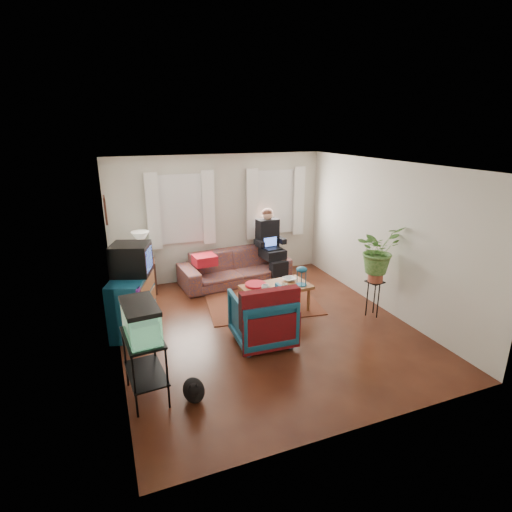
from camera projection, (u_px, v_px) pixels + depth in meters
name	position (u px, v px, depth m)	size (l,w,h in m)	color
floor	(265.00, 327.00, 6.53)	(4.50, 5.00, 0.01)	#4F2B14
ceiling	(266.00, 165.00, 5.72)	(4.50, 5.00, 0.01)	white
wall_back	(219.00, 218.00, 8.34)	(4.50, 0.01, 2.60)	silver
wall_front	(364.00, 322.00, 3.91)	(4.50, 0.01, 2.60)	silver
wall_left	(111.00, 269.00, 5.35)	(0.01, 5.00, 2.60)	silver
wall_right	(385.00, 237.00, 6.91)	(0.01, 5.00, 2.60)	silver
window_left	(181.00, 209.00, 7.97)	(1.08, 0.04, 1.38)	white
window_right	(275.00, 202.00, 8.68)	(1.08, 0.04, 1.38)	white
curtains_left	(182.00, 210.00, 7.90)	(1.36, 0.06, 1.50)	white
curtains_right	(276.00, 203.00, 8.61)	(1.36, 0.06, 1.50)	white
picture_frame	(106.00, 210.00, 5.91)	(0.04, 0.32, 0.40)	#3D2616
area_rug	(261.00, 301.00, 7.47)	(2.00, 1.60, 0.01)	brown
sofa	(235.00, 262.00, 8.27)	(2.26, 0.89, 0.89)	brown
seated_person	(270.00, 246.00, 8.54)	(0.57, 0.70, 1.35)	black
side_table	(144.00, 277.00, 7.79)	(0.45, 0.45, 0.65)	#372214
table_lamp	(141.00, 247.00, 7.60)	(0.33, 0.33, 0.59)	white
dresser	(132.00, 303.00, 6.31)	(0.51, 1.02, 0.92)	#137475
crt_tv	(131.00, 259.00, 6.19)	(0.56, 0.51, 0.49)	black
aquarium_stand	(145.00, 367.00, 4.74)	(0.41, 0.73, 0.81)	black
aquarium	(141.00, 320.00, 4.54)	(0.36, 0.66, 0.43)	#7FD899
black_cat	(194.00, 388.00, 4.74)	(0.25, 0.39, 0.33)	black
armchair	(262.00, 315.00, 5.97)	(0.84, 0.79, 0.87)	#115E67
serape_throw	(270.00, 314.00, 5.61)	(0.87, 0.20, 0.71)	#9E0A0A
coffee_table	(276.00, 299.00, 7.00)	(1.18, 0.64, 0.49)	brown
cup_a	(265.00, 288.00, 6.70)	(0.13, 0.13, 0.11)	white
cup_b	(285.00, 286.00, 6.77)	(0.11, 0.11, 0.10)	beige
bowl	(289.00, 279.00, 7.14)	(0.23, 0.23, 0.06)	white
snack_tray	(256.00, 285.00, 6.92)	(0.36, 0.36, 0.04)	#B21414
birdcage	(302.00, 276.00, 6.90)	(0.19, 0.19, 0.34)	#115B6B
plant_stand	(373.00, 298.00, 6.84)	(0.27, 0.27, 0.63)	black
potted_plant	(377.00, 257.00, 6.60)	(0.72, 0.62, 0.80)	#599947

